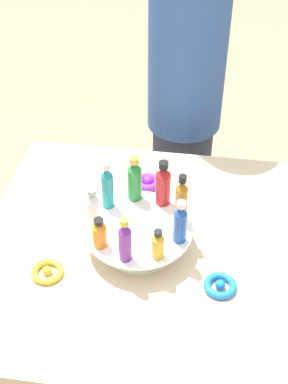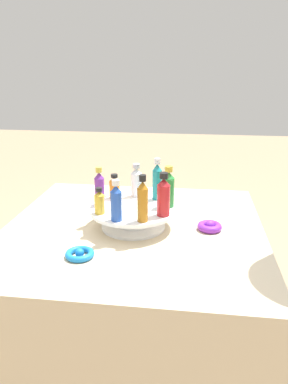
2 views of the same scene
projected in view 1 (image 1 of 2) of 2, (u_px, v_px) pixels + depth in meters
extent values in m
plane|color=#997F60|center=(140.00, 383.00, 1.98)|extent=(12.00, 12.00, 0.00)
cube|color=beige|center=(139.00, 323.00, 1.74)|extent=(0.90, 0.90, 0.74)
cylinder|color=white|center=(138.00, 244.00, 1.50)|extent=(0.22, 0.22, 0.01)
cylinder|color=white|center=(138.00, 236.00, 1.48)|extent=(0.12, 0.12, 0.05)
cylinder|color=white|center=(138.00, 228.00, 1.46)|extent=(0.30, 0.30, 0.01)
cylinder|color=#AD6B19|center=(181.00, 204.00, 1.44)|extent=(0.03, 0.03, 0.11)
cone|color=#AD6B19|center=(182.00, 185.00, 1.40)|extent=(0.03, 0.03, 0.02)
cylinder|color=black|center=(183.00, 179.00, 1.39)|extent=(0.02, 0.02, 0.02)
cylinder|color=#B21E23|center=(163.00, 189.00, 1.49)|extent=(0.04, 0.04, 0.10)
cone|color=#B21E23|center=(164.00, 171.00, 1.45)|extent=(0.04, 0.04, 0.02)
cylinder|color=black|center=(164.00, 165.00, 1.44)|extent=(0.03, 0.03, 0.02)
cylinder|color=#288438|center=(135.00, 184.00, 1.51)|extent=(0.04, 0.04, 0.10)
cone|color=#288438|center=(134.00, 166.00, 1.47)|extent=(0.04, 0.04, 0.02)
cylinder|color=gold|center=(134.00, 160.00, 1.46)|extent=(0.03, 0.03, 0.02)
cylinder|color=teal|center=(108.00, 191.00, 1.48)|extent=(0.03, 0.03, 0.11)
cone|color=teal|center=(107.00, 172.00, 1.44)|extent=(0.03, 0.03, 0.02)
cylinder|color=silver|center=(106.00, 166.00, 1.43)|extent=(0.02, 0.02, 0.02)
cylinder|color=silver|center=(93.00, 212.00, 1.43)|extent=(0.04, 0.04, 0.09)
cone|color=silver|center=(92.00, 197.00, 1.40)|extent=(0.04, 0.04, 0.02)
cylinder|color=#B2B2B7|center=(92.00, 192.00, 1.39)|extent=(0.03, 0.03, 0.02)
cylinder|color=orange|center=(100.00, 236.00, 1.38)|extent=(0.04, 0.04, 0.06)
cone|color=orange|center=(99.00, 225.00, 1.35)|extent=(0.04, 0.04, 0.01)
cylinder|color=black|center=(99.00, 221.00, 1.35)|extent=(0.03, 0.03, 0.01)
cylinder|color=#702D93|center=(125.00, 245.00, 1.33)|extent=(0.03, 0.03, 0.10)
cone|color=#702D93|center=(125.00, 228.00, 1.30)|extent=(0.03, 0.03, 0.02)
cylinder|color=gold|center=(124.00, 222.00, 1.28)|extent=(0.02, 0.02, 0.02)
cylinder|color=gold|center=(158.00, 247.00, 1.35)|extent=(0.03, 0.03, 0.06)
cone|color=gold|center=(158.00, 236.00, 1.32)|extent=(0.03, 0.03, 0.01)
cylinder|color=black|center=(158.00, 233.00, 1.32)|extent=(0.02, 0.02, 0.01)
cylinder|color=#234CAD|center=(180.00, 227.00, 1.38)|extent=(0.04, 0.04, 0.10)
cone|color=#234CAD|center=(181.00, 210.00, 1.35)|extent=(0.03, 0.03, 0.02)
cylinder|color=silver|center=(181.00, 205.00, 1.33)|extent=(0.02, 0.02, 0.02)
torus|color=blue|center=(220.00, 286.00, 1.38)|extent=(0.09, 0.09, 0.02)
sphere|color=blue|center=(220.00, 285.00, 1.37)|extent=(0.03, 0.03, 0.03)
torus|color=purple|center=(148.00, 182.00, 1.69)|extent=(0.08, 0.08, 0.02)
sphere|color=purple|center=(148.00, 181.00, 1.69)|extent=(0.03, 0.03, 0.03)
torus|color=gold|center=(47.00, 271.00, 1.41)|extent=(0.09, 0.09, 0.02)
sphere|color=gold|center=(47.00, 271.00, 1.41)|extent=(0.02, 0.02, 0.02)
cylinder|color=#282D42|center=(180.00, 191.00, 2.29)|extent=(0.24, 0.24, 0.69)
cylinder|color=#2D5193|center=(189.00, 25.00, 1.81)|extent=(0.28, 0.28, 0.79)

